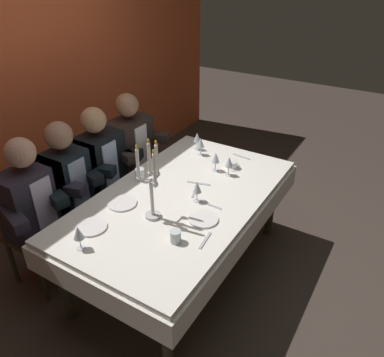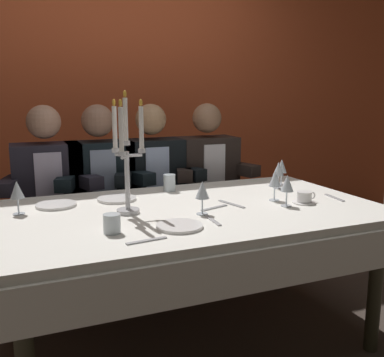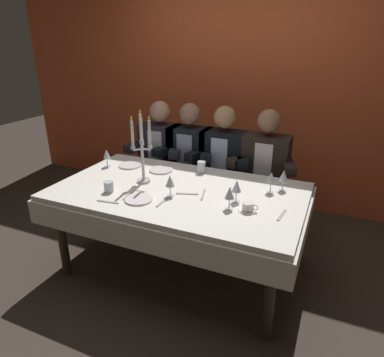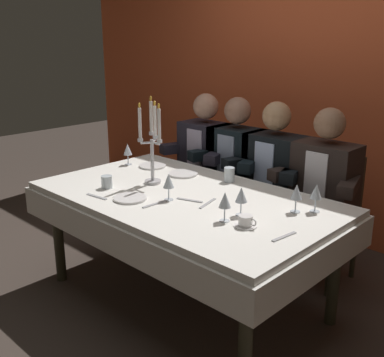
{
  "view_description": "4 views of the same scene",
  "coord_description": "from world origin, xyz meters",
  "px_view_note": "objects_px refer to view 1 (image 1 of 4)",
  "views": [
    {
      "loc": [
        -1.96,
        -1.29,
        2.27
      ],
      "look_at": [
        0.16,
        0.0,
        0.8
      ],
      "focal_mm": 35.27,
      "sensor_mm": 36.0,
      "label": 1
    },
    {
      "loc": [
        -0.81,
        -1.98,
        1.31
      ],
      "look_at": [
        0.02,
        0.04,
        0.88
      ],
      "focal_mm": 40.78,
      "sensor_mm": 36.0,
      "label": 2
    },
    {
      "loc": [
        1.07,
        -2.18,
        1.81
      ],
      "look_at": [
        0.1,
        0.04,
        0.83
      ],
      "focal_mm": 32.25,
      "sensor_mm": 36.0,
      "label": 3
    },
    {
      "loc": [
        1.96,
        -1.96,
        1.7
      ],
      "look_at": [
        0.02,
        0.05,
        0.84
      ],
      "focal_mm": 43.95,
      "sensor_mm": 36.0,
      "label": 4
    }
  ],
  "objects_px": {
    "seated_diner_3": "(130,146)",
    "wine_glass_4": "(216,158)",
    "candelabra": "(151,184)",
    "water_tumbler_1": "(140,174)",
    "wine_glass_3": "(229,162)",
    "seated_diner_1": "(67,182)",
    "dinner_plate_1": "(203,219)",
    "water_tumbler_0": "(175,236)",
    "dinner_plate_0": "(91,227)",
    "seated_diner_2": "(99,163)",
    "wine_glass_1": "(201,143)",
    "coffee_cup_0": "(233,165)",
    "wine_glass_0": "(197,188)",
    "wine_glass_2": "(197,138)",
    "seated_diner_0": "(32,202)",
    "wine_glass_5": "(78,233)",
    "dining_table": "(181,209)",
    "dinner_plate_2": "(122,203)"
  },
  "relations": [
    {
      "from": "water_tumbler_0",
      "to": "wine_glass_4",
      "type": "bearing_deg",
      "value": 13.39
    },
    {
      "from": "wine_glass_3",
      "to": "seated_diner_0",
      "type": "distance_m",
      "value": 1.51
    },
    {
      "from": "wine_glass_1",
      "to": "water_tumbler_1",
      "type": "height_order",
      "value": "wine_glass_1"
    },
    {
      "from": "wine_glass_5",
      "to": "wine_glass_1",
      "type": "bearing_deg",
      "value": 0.73
    },
    {
      "from": "water_tumbler_0",
      "to": "coffee_cup_0",
      "type": "relative_size",
      "value": 0.62
    },
    {
      "from": "dinner_plate_0",
      "to": "wine_glass_4",
      "type": "relative_size",
      "value": 1.25
    },
    {
      "from": "candelabra",
      "to": "seated_diner_2",
      "type": "distance_m",
      "value": 0.98
    },
    {
      "from": "coffee_cup_0",
      "to": "water_tumbler_0",
      "type": "bearing_deg",
      "value": -173.76
    },
    {
      "from": "wine_glass_5",
      "to": "seated_diner_1",
      "type": "distance_m",
      "value": 0.87
    },
    {
      "from": "dinner_plate_2",
      "to": "seated_diner_1",
      "type": "xyz_separation_m",
      "value": [
        0.02,
        0.58,
        -0.01
      ]
    },
    {
      "from": "wine_glass_2",
      "to": "seated_diner_1",
      "type": "relative_size",
      "value": 0.13
    },
    {
      "from": "dinner_plate_1",
      "to": "wine_glass_3",
      "type": "relative_size",
      "value": 1.24
    },
    {
      "from": "wine_glass_4",
      "to": "seated_diner_3",
      "type": "distance_m",
      "value": 0.93
    },
    {
      "from": "wine_glass_1",
      "to": "seated_diner_0",
      "type": "relative_size",
      "value": 0.13
    },
    {
      "from": "wine_glass_1",
      "to": "water_tumbler_0",
      "type": "bearing_deg",
      "value": -157.02
    },
    {
      "from": "candelabra",
      "to": "wine_glass_4",
      "type": "distance_m",
      "value": 0.81
    },
    {
      "from": "seated_diner_1",
      "to": "seated_diner_3",
      "type": "bearing_deg",
      "value": 0.0
    },
    {
      "from": "dining_table",
      "to": "seated_diner_2",
      "type": "height_order",
      "value": "seated_diner_2"
    },
    {
      "from": "coffee_cup_0",
      "to": "wine_glass_0",
      "type": "bearing_deg",
      "value": 179.57
    },
    {
      "from": "seated_diner_1",
      "to": "seated_diner_2",
      "type": "xyz_separation_m",
      "value": [
        0.36,
        0.0,
        0.0
      ]
    },
    {
      "from": "wine_glass_2",
      "to": "coffee_cup_0",
      "type": "bearing_deg",
      "value": -108.77
    },
    {
      "from": "seated_diner_1",
      "to": "seated_diner_3",
      "type": "distance_m",
      "value": 0.78
    },
    {
      "from": "wine_glass_3",
      "to": "seated_diner_1",
      "type": "relative_size",
      "value": 0.13
    },
    {
      "from": "wine_glass_0",
      "to": "seated_diner_3",
      "type": "distance_m",
      "value": 1.14
    },
    {
      "from": "candelabra",
      "to": "water_tumbler_1",
      "type": "height_order",
      "value": "candelabra"
    },
    {
      "from": "coffee_cup_0",
      "to": "dinner_plate_2",
      "type": "bearing_deg",
      "value": 153.9
    },
    {
      "from": "wine_glass_0",
      "to": "wine_glass_1",
      "type": "bearing_deg",
      "value": 28.22
    },
    {
      "from": "dining_table",
      "to": "seated_diner_1",
      "type": "xyz_separation_m",
      "value": [
        -0.3,
        0.89,
        0.11
      ]
    },
    {
      "from": "dining_table",
      "to": "coffee_cup_0",
      "type": "bearing_deg",
      "value": -13.43
    },
    {
      "from": "wine_glass_4",
      "to": "seated_diner_1",
      "type": "relative_size",
      "value": 0.13
    },
    {
      "from": "wine_glass_1",
      "to": "seated_diner_2",
      "type": "bearing_deg",
      "value": 131.85
    },
    {
      "from": "dinner_plate_2",
      "to": "wine_glass_4",
      "type": "xyz_separation_m",
      "value": [
        0.78,
        -0.33,
        0.11
      ]
    },
    {
      "from": "wine_glass_0",
      "to": "water_tumbler_0",
      "type": "height_order",
      "value": "wine_glass_0"
    },
    {
      "from": "dinner_plate_1",
      "to": "wine_glass_1",
      "type": "distance_m",
      "value": 0.99
    },
    {
      "from": "water_tumbler_1",
      "to": "dining_table",
      "type": "bearing_deg",
      "value": -93.66
    },
    {
      "from": "coffee_cup_0",
      "to": "wine_glass_5",
      "type": "bearing_deg",
      "value": 166.27
    },
    {
      "from": "dinner_plate_0",
      "to": "seated_diner_2",
      "type": "height_order",
      "value": "seated_diner_2"
    },
    {
      "from": "wine_glass_1",
      "to": "seated_diner_2",
      "type": "height_order",
      "value": "seated_diner_2"
    },
    {
      "from": "dinner_plate_0",
      "to": "water_tumbler_0",
      "type": "relative_size",
      "value": 2.51
    },
    {
      "from": "dinner_plate_1",
      "to": "seated_diner_3",
      "type": "bearing_deg",
      "value": 60.82
    },
    {
      "from": "seated_diner_3",
      "to": "wine_glass_4",
      "type": "bearing_deg",
      "value": -90.72
    },
    {
      "from": "wine_glass_4",
      "to": "coffee_cup_0",
      "type": "relative_size",
      "value": 1.24
    },
    {
      "from": "wine_glass_4",
      "to": "seated_diner_2",
      "type": "bearing_deg",
      "value": 113.85
    },
    {
      "from": "wine_glass_3",
      "to": "seated_diner_1",
      "type": "bearing_deg",
      "value": 125.84
    },
    {
      "from": "candelabra",
      "to": "seated_diner_3",
      "type": "xyz_separation_m",
      "value": [
        0.8,
        0.86,
        -0.27
      ]
    },
    {
      "from": "dinner_plate_0",
      "to": "wine_glass_1",
      "type": "distance_m",
      "value": 1.3
    },
    {
      "from": "seated_diner_0",
      "to": "water_tumbler_0",
      "type": "bearing_deg",
      "value": -81.63
    },
    {
      "from": "dinner_plate_1",
      "to": "wine_glass_3",
      "type": "distance_m",
      "value": 0.66
    },
    {
      "from": "dinner_plate_1",
      "to": "water_tumbler_0",
      "type": "height_order",
      "value": "water_tumbler_0"
    },
    {
      "from": "water_tumbler_1",
      "to": "dinner_plate_2",
      "type": "bearing_deg",
      "value": -163.17
    }
  ]
}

